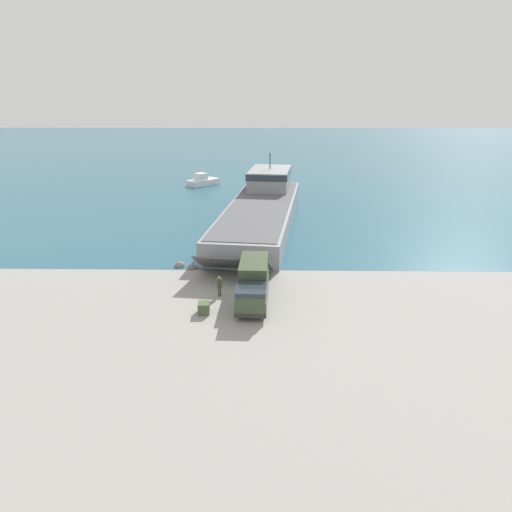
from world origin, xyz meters
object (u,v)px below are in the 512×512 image
object	(u,v)px
soldier_on_ramp	(219,285)
moored_boat_a	(203,181)
landing_craft	(262,206)
cargo_crate	(204,308)
military_truck	(253,283)

from	to	relation	value
soldier_on_ramp	moored_boat_a	bearing A→B (deg)	162.46
landing_craft	cargo_crate	distance (m)	29.51
moored_boat_a	landing_craft	bearing A→B (deg)	-23.67
soldier_on_ramp	landing_craft	bearing A→B (deg)	146.32
soldier_on_ramp	moored_boat_a	size ratio (longest dim) A/B	0.30
soldier_on_ramp	cargo_crate	world-z (taller)	soldier_on_ramp
military_truck	soldier_on_ramp	xyz separation A→B (m)	(-2.91, 0.91, -0.56)
military_truck	moored_boat_a	size ratio (longest dim) A/B	1.33
cargo_crate	landing_craft	bearing A→B (deg)	81.26
military_truck	cargo_crate	distance (m)	4.75
soldier_on_ramp	cargo_crate	distance (m)	3.59
soldier_on_ramp	moored_boat_a	distance (m)	51.73
military_truck	moored_boat_a	bearing A→B (deg)	-166.87
landing_craft	soldier_on_ramp	distance (m)	25.98
military_truck	soldier_on_ramp	size ratio (longest dim) A/B	4.48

